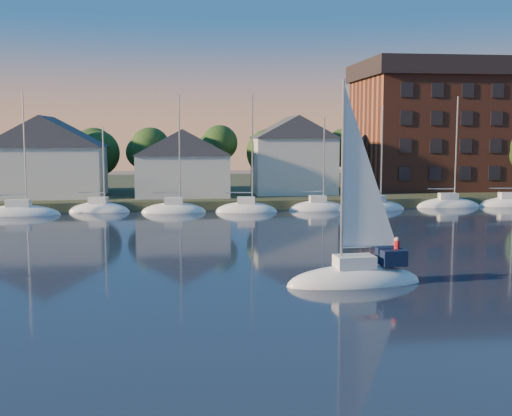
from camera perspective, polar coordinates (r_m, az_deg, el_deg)
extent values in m
plane|color=black|center=(23.88, 9.62, -14.32)|extent=(260.00, 260.00, 0.00)
cube|color=#333B22|center=(96.95, -3.04, 1.55)|extent=(160.00, 50.00, 2.00)
cube|color=brown|center=(74.13, -1.84, 0.00)|extent=(120.00, 3.00, 1.00)
cube|color=beige|center=(80.99, -17.97, 3.09)|extent=(13.00, 9.00, 6.00)
cube|color=beige|center=(78.52, -6.55, 2.90)|extent=(11.00, 8.00, 5.00)
cube|color=beige|center=(81.75, 3.32, 3.78)|extent=(10.00, 8.00, 7.00)
cube|color=brown|center=(95.38, 18.33, 6.26)|extent=(30.00, 16.00, 15.00)
cube|color=black|center=(95.77, 18.52, 11.47)|extent=(31.00, 17.00, 2.40)
cylinder|color=#3A2B1A|center=(86.78, -19.90, 2.40)|extent=(0.50, 0.50, 3.50)
sphere|color=#1A3915|center=(86.60, -20.02, 5.33)|extent=(5.40, 5.40, 5.40)
cylinder|color=#3A2B1A|center=(85.33, -14.66, 2.51)|extent=(0.50, 0.50, 3.50)
sphere|color=#1A3915|center=(85.15, -14.75, 5.50)|extent=(5.40, 5.40, 5.40)
cylinder|color=#3A2B1A|center=(84.63, -9.28, 2.61)|extent=(0.50, 0.50, 3.50)
sphere|color=#1A3915|center=(84.44, -9.34, 5.62)|extent=(5.40, 5.40, 5.40)
cylinder|color=#3A2B1A|center=(84.67, -3.86, 2.68)|extent=(0.50, 0.50, 3.50)
sphere|color=#1A3915|center=(84.49, -3.88, 5.69)|extent=(5.40, 5.40, 5.40)
cylinder|color=#3A2B1A|center=(85.47, 1.51, 2.73)|extent=(0.50, 0.50, 3.50)
sphere|color=#1A3915|center=(85.29, 1.52, 5.71)|extent=(5.40, 5.40, 5.40)
cylinder|color=#3A2B1A|center=(87.00, 6.74, 2.75)|extent=(0.50, 0.50, 3.50)
sphere|color=#1A3915|center=(86.82, 6.78, 5.69)|extent=(5.40, 5.40, 5.40)
cylinder|color=#3A2B1A|center=(89.22, 11.74, 2.76)|extent=(0.50, 0.50, 3.50)
sphere|color=#1A3915|center=(89.05, 11.81, 5.61)|extent=(5.40, 5.40, 5.40)
cylinder|color=#3A2B1A|center=(92.09, 16.47, 2.74)|extent=(0.50, 0.50, 3.50)
sphere|color=#1A3915|center=(91.92, 16.56, 5.51)|extent=(5.40, 5.40, 5.40)
cylinder|color=#3A2B1A|center=(95.54, 20.88, 2.71)|extent=(0.50, 0.50, 3.50)
sphere|color=#1A3915|center=(95.38, 20.99, 5.37)|extent=(5.40, 5.40, 5.40)
ellipsoid|color=white|center=(73.00, -20.74, -0.52)|extent=(7.50, 2.40, 2.20)
cube|color=white|center=(72.86, -20.78, 0.49)|extent=(2.10, 1.32, 0.70)
cylinder|color=#A5A8AD|center=(72.37, -20.35, 4.16)|extent=(0.16, 0.16, 10.00)
cylinder|color=#A5A8AD|center=(72.99, -21.43, 1.15)|extent=(3.15, 0.12, 0.12)
ellipsoid|color=white|center=(71.50, -14.50, -0.44)|extent=(7.50, 2.40, 2.20)
cube|color=white|center=(71.36, -14.53, 0.59)|extent=(2.10, 1.32, 0.70)
cylinder|color=#A5A8AD|center=(70.95, -14.04, 4.34)|extent=(0.16, 0.16, 10.00)
cylinder|color=#A5A8AD|center=(71.40, -15.21, 1.26)|extent=(3.15, 0.12, 0.12)
ellipsoid|color=white|center=(70.88, -8.08, -0.36)|extent=(7.50, 2.40, 2.20)
cube|color=white|center=(70.74, -8.10, 0.69)|extent=(2.10, 1.32, 0.70)
cylinder|color=#A5A8AD|center=(70.41, -7.55, 4.46)|extent=(0.16, 0.16, 10.00)
cylinder|color=#A5A8AD|center=(70.68, -8.78, 1.36)|extent=(3.15, 0.12, 0.12)
ellipsoid|color=white|center=(71.16, -1.63, -0.27)|extent=(7.50, 2.40, 2.20)
cube|color=white|center=(71.02, -1.63, 0.77)|extent=(2.10, 1.32, 0.70)
cylinder|color=#A5A8AD|center=(70.77, -1.04, 4.53)|extent=(0.16, 0.16, 10.00)
cylinder|color=#A5A8AD|center=(70.87, -2.30, 1.45)|extent=(3.15, 0.12, 0.12)
ellipsoid|color=white|center=(72.33, 4.70, -0.18)|extent=(7.50, 2.40, 2.20)
cube|color=white|center=(72.19, 4.70, 0.85)|extent=(2.10, 1.32, 0.70)
cylinder|color=#A5A8AD|center=(72.03, 5.33, 4.54)|extent=(0.16, 0.16, 10.00)
cylinder|color=#A5A8AD|center=(71.95, 4.07, 1.51)|extent=(3.15, 0.12, 0.12)
ellipsoid|color=white|center=(74.35, 10.75, -0.09)|extent=(7.50, 2.40, 2.20)
cube|color=white|center=(74.21, 10.77, 0.91)|extent=(2.10, 1.32, 0.70)
cylinder|color=#A5A8AD|center=(74.14, 11.40, 4.49)|extent=(0.16, 0.16, 10.00)
cylinder|color=#A5A8AD|center=(73.89, 10.17, 1.56)|extent=(3.15, 0.12, 0.12)
ellipsoid|color=white|center=(77.15, 16.42, 0.00)|extent=(7.50, 2.40, 2.20)
cube|color=white|center=(77.01, 16.45, 0.96)|extent=(2.10, 1.32, 0.70)
cylinder|color=#A5A8AD|center=(77.02, 17.08, 4.41)|extent=(0.16, 0.16, 10.00)
cylinder|color=#A5A8AD|center=(76.62, 15.90, 1.59)|extent=(3.15, 0.12, 0.12)
ellipsoid|color=white|center=(80.64, 21.65, 0.07)|extent=(7.50, 2.40, 2.20)
cube|color=white|center=(80.52, 21.69, 0.99)|extent=(2.10, 1.32, 0.70)
cylinder|color=#A5A8AD|center=(80.05, 21.19, 1.60)|extent=(3.15, 0.12, 0.12)
ellipsoid|color=white|center=(37.15, 8.71, -6.70)|extent=(8.04, 3.04, 2.20)
cube|color=white|center=(36.87, 8.74, -4.73)|extent=(2.30, 1.54, 0.70)
cylinder|color=#A5A8AD|center=(35.98, 7.69, 2.91)|extent=(0.16, 0.16, 10.53)
cylinder|color=#A5A8AD|center=(37.01, 10.04, -3.37)|extent=(3.32, 0.33, 0.12)
cube|color=black|center=(37.61, 11.94, -4.26)|extent=(1.49, 1.61, 0.90)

